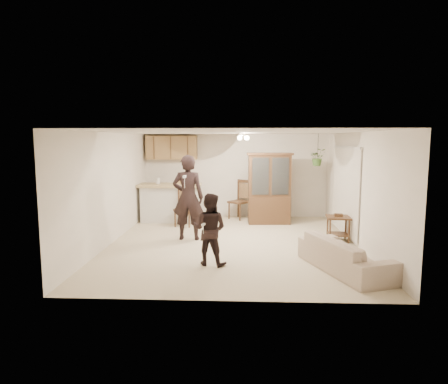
{
  "coord_description": "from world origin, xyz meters",
  "views": [
    {
      "loc": [
        0.21,
        -8.82,
        2.35
      ],
      "look_at": [
        -0.22,
        0.4,
        1.12
      ],
      "focal_mm": 32.0,
      "sensor_mm": 36.0,
      "label": 1
    }
  ],
  "objects_px": {
    "china_hutch": "(269,189)",
    "chair_bar": "(184,215)",
    "chair_hutch_right": "(278,208)",
    "chair_hutch_left": "(239,208)",
    "sofa": "(345,251)",
    "child": "(210,229)",
    "adult": "(188,202)",
    "side_table": "(338,228)"
  },
  "relations": [
    {
      "from": "chair_bar",
      "to": "adult",
      "type": "bearing_deg",
      "value": -70.41
    },
    {
      "from": "sofa",
      "to": "child",
      "type": "relative_size",
      "value": 1.39
    },
    {
      "from": "sofa",
      "to": "child",
      "type": "bearing_deg",
      "value": 63.92
    },
    {
      "from": "side_table",
      "to": "child",
      "type": "bearing_deg",
      "value": -146.12
    },
    {
      "from": "sofa",
      "to": "chair_hutch_right",
      "type": "xyz_separation_m",
      "value": [
        -0.77,
        4.65,
        -0.05
      ]
    },
    {
      "from": "adult",
      "to": "chair_hutch_right",
      "type": "bearing_deg",
      "value": -131.74
    },
    {
      "from": "chair_hutch_left",
      "to": "chair_hutch_right",
      "type": "xyz_separation_m",
      "value": [
        1.16,
        0.01,
        -0.0
      ]
    },
    {
      "from": "sofa",
      "to": "china_hutch",
      "type": "relative_size",
      "value": 0.95
    },
    {
      "from": "child",
      "to": "chair_bar",
      "type": "bearing_deg",
      "value": -57.57
    },
    {
      "from": "sofa",
      "to": "child",
      "type": "distance_m",
      "value": 2.48
    },
    {
      "from": "side_table",
      "to": "chair_hutch_right",
      "type": "height_order",
      "value": "chair_hutch_right"
    },
    {
      "from": "sofa",
      "to": "china_hutch",
      "type": "bearing_deg",
      "value": -4.91
    },
    {
      "from": "china_hutch",
      "to": "chair_hutch_left",
      "type": "relative_size",
      "value": 1.72
    },
    {
      "from": "china_hutch",
      "to": "chair_hutch_right",
      "type": "distance_m",
      "value": 0.96
    },
    {
      "from": "adult",
      "to": "chair_hutch_left",
      "type": "height_order",
      "value": "adult"
    },
    {
      "from": "chair_bar",
      "to": "chair_hutch_left",
      "type": "distance_m",
      "value": 1.82
    },
    {
      "from": "adult",
      "to": "child",
      "type": "bearing_deg",
      "value": 110.44
    },
    {
      "from": "sofa",
      "to": "chair_hutch_right",
      "type": "relative_size",
      "value": 1.65
    },
    {
      "from": "china_hutch",
      "to": "chair_hutch_left",
      "type": "distance_m",
      "value": 1.23
    },
    {
      "from": "child",
      "to": "side_table",
      "type": "height_order",
      "value": "child"
    },
    {
      "from": "child",
      "to": "chair_hutch_left",
      "type": "distance_m",
      "value": 4.43
    },
    {
      "from": "chair_bar",
      "to": "chair_hutch_right",
      "type": "bearing_deg",
      "value": 29.09
    },
    {
      "from": "child",
      "to": "side_table",
      "type": "distance_m",
      "value": 3.43
    },
    {
      "from": "sofa",
      "to": "side_table",
      "type": "xyz_separation_m",
      "value": [
        0.38,
        2.16,
        -0.07
      ]
    },
    {
      "from": "chair_hutch_left",
      "to": "chair_hutch_right",
      "type": "bearing_deg",
      "value": 39.92
    },
    {
      "from": "adult",
      "to": "chair_hutch_right",
      "type": "relative_size",
      "value": 1.58
    },
    {
      "from": "sofa",
      "to": "side_table",
      "type": "height_order",
      "value": "sofa"
    },
    {
      "from": "adult",
      "to": "sofa",
      "type": "bearing_deg",
      "value": 146.6
    },
    {
      "from": "child",
      "to": "side_table",
      "type": "xyz_separation_m",
      "value": [
        2.83,
        1.9,
        -0.38
      ]
    },
    {
      "from": "sofa",
      "to": "adult",
      "type": "bearing_deg",
      "value": 35.28
    },
    {
      "from": "china_hutch",
      "to": "chair_bar",
      "type": "height_order",
      "value": "china_hutch"
    },
    {
      "from": "china_hutch",
      "to": "side_table",
      "type": "height_order",
      "value": "china_hutch"
    },
    {
      "from": "sofa",
      "to": "adult",
      "type": "xyz_separation_m",
      "value": [
        -3.11,
        2.15,
        0.53
      ]
    },
    {
      "from": "sofa",
      "to": "china_hutch",
      "type": "xyz_separation_m",
      "value": [
        -1.09,
        4.03,
        0.61
      ]
    },
    {
      "from": "chair_bar",
      "to": "child",
      "type": "bearing_deg",
      "value": -66.45
    },
    {
      "from": "chair_bar",
      "to": "chair_hutch_right",
      "type": "distance_m",
      "value": 2.86
    },
    {
      "from": "chair_hutch_left",
      "to": "chair_hutch_right",
      "type": "distance_m",
      "value": 1.16
    },
    {
      "from": "adult",
      "to": "chair_bar",
      "type": "distance_m",
      "value": 1.6
    },
    {
      "from": "chair_hutch_left",
      "to": "china_hutch",
      "type": "bearing_deg",
      "value": 3.48
    },
    {
      "from": "china_hutch",
      "to": "chair_hutch_left",
      "type": "height_order",
      "value": "china_hutch"
    },
    {
      "from": "adult",
      "to": "child",
      "type": "distance_m",
      "value": 2.01
    },
    {
      "from": "adult",
      "to": "china_hutch",
      "type": "xyz_separation_m",
      "value": [
        2.02,
        1.89,
        0.08
      ]
    }
  ]
}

